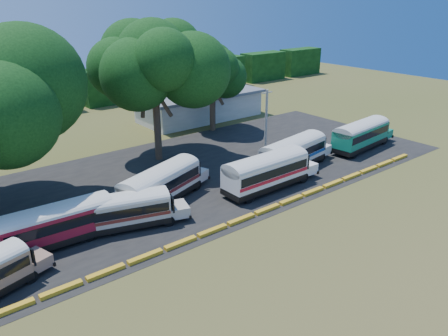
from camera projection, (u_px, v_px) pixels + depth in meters
ground at (235, 231)px, 34.79m from camera, size 160.00×160.00×0.00m
asphalt_strip at (167, 182)px, 44.11m from camera, size 64.00×24.00×0.02m
curb at (227, 225)px, 35.47m from camera, size 53.70×0.45×0.30m
terminal_building at (200, 105)px, 66.31m from camera, size 19.00×9.00×4.00m
treeline_backdrop at (40, 95)px, 68.66m from camera, size 130.00×4.00×6.00m
bus_red at (60, 221)px, 32.52m from camera, size 10.00×2.87×3.26m
bus_cream_west at (123, 209)px, 34.63m from camera, size 9.58×4.86×3.06m
bus_cream_east at (162, 182)px, 39.04m from camera, size 10.73×6.05×3.45m
bus_white_red at (267, 170)px, 41.65m from camera, size 10.95×2.86×3.59m
bus_white_blue at (294, 152)px, 46.70m from camera, size 10.96×4.28×3.51m
bus_teal at (362, 133)px, 52.77m from camera, size 10.94×3.71×3.53m
tree_center at (153, 57)px, 46.09m from camera, size 10.75×10.75×15.51m
tree_east at (212, 68)px, 58.04m from camera, size 7.70×7.70×11.42m
utility_pole at (266, 118)px, 52.69m from camera, size 1.60×0.30×7.23m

